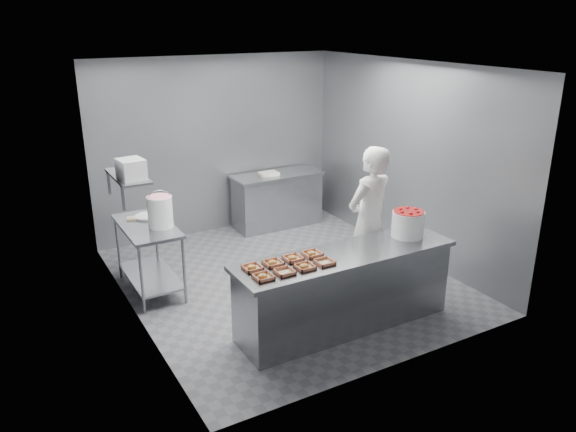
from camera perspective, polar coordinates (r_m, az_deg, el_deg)
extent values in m
plane|color=#4C4C51|center=(7.60, -0.22, -6.49)|extent=(4.50, 4.50, 0.00)
plane|color=white|center=(6.84, -0.25, 15.07)|extent=(4.50, 4.50, 0.00)
cube|color=slate|center=(9.06, -7.27, 7.09)|extent=(4.00, 0.04, 2.80)
cube|color=slate|center=(6.40, -16.05, 1.15)|extent=(0.04, 4.50, 2.80)
cube|color=slate|center=(8.22, 12.07, 5.53)|extent=(0.04, 4.50, 2.80)
cube|color=slate|center=(6.20, 5.91, -3.97)|extent=(2.60, 0.70, 0.05)
cube|color=slate|center=(6.39, 5.77, -7.67)|extent=(2.50, 0.64, 0.85)
cube|color=slate|center=(7.20, -14.16, -1.02)|extent=(0.60, 1.20, 0.04)
cube|color=slate|center=(7.46, -13.73, -5.91)|extent=(0.56, 1.15, 0.03)
cylinder|color=slate|center=(6.81, -14.64, -6.32)|extent=(0.04, 0.04, 0.88)
cylinder|color=slate|center=(6.93, -10.50, -5.48)|extent=(0.04, 0.04, 0.88)
cylinder|color=slate|center=(7.81, -16.86, -3.09)|extent=(0.04, 0.04, 0.88)
cylinder|color=slate|center=(7.92, -13.22, -2.42)|extent=(0.04, 0.04, 0.88)
cube|color=slate|center=(9.25, -1.13, 4.16)|extent=(1.50, 0.60, 0.05)
cube|color=slate|center=(9.38, -1.12, 1.51)|extent=(1.44, 0.55, 0.85)
cube|color=slate|center=(6.96, -15.96, 3.92)|extent=(0.35, 0.90, 0.03)
cube|color=tan|center=(5.57, -2.52, -6.20)|extent=(0.18, 0.18, 0.04)
cube|color=white|center=(5.60, -2.18, -6.14)|extent=(0.10, 0.06, 0.00)
ellipsoid|color=#B4732D|center=(5.56, -2.61, -6.13)|extent=(0.10, 0.10, 0.05)
cube|color=tan|center=(5.67, -0.35, -5.69)|extent=(0.18, 0.18, 0.04)
cube|color=white|center=(5.71, -0.03, -5.63)|extent=(0.10, 0.06, 0.00)
cube|color=tan|center=(5.78, 1.73, -5.18)|extent=(0.18, 0.18, 0.04)
cube|color=white|center=(5.82, 2.04, -5.13)|extent=(0.10, 0.06, 0.00)
ellipsoid|color=#B4732D|center=(5.77, 1.65, -5.11)|extent=(0.10, 0.10, 0.05)
cube|color=tan|center=(5.90, 3.74, -4.69)|extent=(0.18, 0.18, 0.04)
cube|color=white|center=(5.94, 4.02, -4.64)|extent=(0.10, 0.06, 0.00)
cube|color=tan|center=(5.77, -3.63, -5.28)|extent=(0.18, 0.18, 0.04)
cube|color=white|center=(5.80, -3.29, -5.22)|extent=(0.10, 0.06, 0.00)
ellipsoid|color=#B4732D|center=(5.76, -3.72, -5.21)|extent=(0.10, 0.10, 0.05)
cube|color=tan|center=(5.86, -1.52, -4.80)|extent=(0.18, 0.18, 0.04)
cube|color=white|center=(5.90, -1.20, -4.75)|extent=(0.10, 0.06, 0.00)
ellipsoid|color=#B4732D|center=(5.86, -1.61, -4.73)|extent=(0.10, 0.10, 0.05)
cube|color=tan|center=(5.97, 0.52, -4.33)|extent=(0.18, 0.18, 0.04)
cube|color=white|center=(6.01, 0.82, -4.28)|extent=(0.10, 0.06, 0.00)
ellipsoid|color=#B4732D|center=(5.96, 0.44, -4.26)|extent=(0.10, 0.10, 0.05)
cube|color=tan|center=(6.08, 2.48, -3.87)|extent=(0.18, 0.18, 0.04)
cube|color=white|center=(6.12, 2.76, -3.83)|extent=(0.10, 0.06, 0.00)
ellipsoid|color=#B4732D|center=(6.08, 2.40, -3.81)|extent=(0.10, 0.10, 0.05)
imported|color=white|center=(7.04, 8.23, -0.49)|extent=(0.77, 0.58, 1.89)
cylinder|color=white|center=(6.71, 12.09, -0.80)|extent=(0.38, 0.38, 0.30)
cylinder|color=red|center=(6.67, 12.17, 0.34)|extent=(0.36, 0.36, 0.04)
cylinder|color=white|center=(7.02, -12.87, 0.43)|extent=(0.31, 0.31, 0.39)
cylinder|color=#DA6D83|center=(6.97, -12.98, 1.89)|extent=(0.28, 0.28, 0.02)
torus|color=slate|center=(6.99, -12.94, 1.33)|extent=(0.32, 0.01, 0.32)
cylinder|color=white|center=(7.45, -14.08, -0.02)|extent=(0.41, 0.41, 0.03)
cube|color=#CCB28C|center=(7.43, -15.49, -0.22)|extent=(0.19, 0.17, 0.02)
cube|color=gray|center=(6.74, -15.65, 4.62)|extent=(0.30, 0.34, 0.23)
cube|color=silver|center=(9.17, -1.97, 4.33)|extent=(0.32, 0.25, 0.05)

